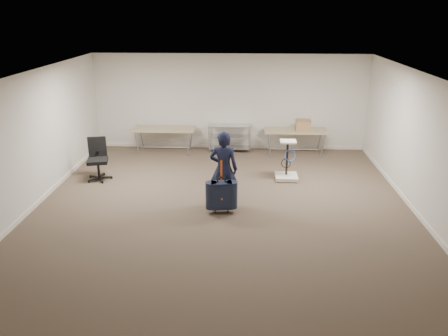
{
  "coord_description": "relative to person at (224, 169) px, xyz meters",
  "views": [
    {
      "loc": [
        0.45,
        -8.22,
        3.99
      ],
      "look_at": [
        0.03,
        0.3,
        0.87
      ],
      "focal_mm": 35.0,
      "sensor_mm": 36.0,
      "label": 1
    }
  ],
  "objects": [
    {
      "name": "wire_shelf",
      "position": [
        -0.01,
        3.81,
        -0.38
      ],
      "size": [
        1.22,
        0.47,
        0.8
      ],
      "color": "silver",
      "rests_on": "ground"
    },
    {
      "name": "folding_table_right",
      "position": [
        1.89,
        3.56,
        -0.14
      ],
      "size": [
        1.8,
        0.75,
        0.73
      ],
      "color": "#937D5A",
      "rests_on": "ground"
    },
    {
      "name": "equipment_cart",
      "position": [
        1.48,
        1.56,
        -0.55
      ],
      "size": [
        0.54,
        0.54,
        1.0
      ],
      "color": "silver",
      "rests_on": "ground"
    },
    {
      "name": "room_shell",
      "position": [
        -0.01,
        0.99,
        -0.77
      ],
      "size": [
        8.0,
        9.0,
        9.0
      ],
      "color": "beige",
      "rests_on": "ground"
    },
    {
      "name": "person",
      "position": [
        0.0,
        0.0,
        0.0
      ],
      "size": [
        0.63,
        0.44,
        1.63
      ],
      "primitive_type": "imported",
      "rotation": [
        0.0,
        0.0,
        3.05
      ],
      "color": "black",
      "rests_on": "ground"
    },
    {
      "name": "office_chair",
      "position": [
        -3.17,
        1.36,
        -0.5
      ],
      "size": [
        0.63,
        0.63,
        1.04
      ],
      "color": "black",
      "rests_on": "ground"
    },
    {
      "name": "cardboard_box",
      "position": [
        2.08,
        3.54,
        0.07
      ],
      "size": [
        0.42,
        0.32,
        0.31
      ],
      "primitive_type": "cube",
      "rotation": [
        0.0,
        0.0,
        -0.02
      ],
      "color": "#8B6140",
      "rests_on": "folding_table_right"
    },
    {
      "name": "ground",
      "position": [
        -0.01,
        -0.39,
        -0.82
      ],
      "size": [
        9.0,
        9.0,
        0.0
      ],
      "primitive_type": "plane",
      "color": "#493A2C",
      "rests_on": "ground"
    },
    {
      "name": "folding_table_left",
      "position": [
        -1.91,
        3.56,
        -0.14
      ],
      "size": [
        1.8,
        0.75,
        0.73
      ],
      "color": "#937D5A",
      "rests_on": "ground"
    },
    {
      "name": "suitcase",
      "position": [
        -0.02,
        -0.41,
        -0.43
      ],
      "size": [
        0.44,
        0.29,
        1.15
      ],
      "color": "black",
      "rests_on": "ground"
    }
  ]
}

